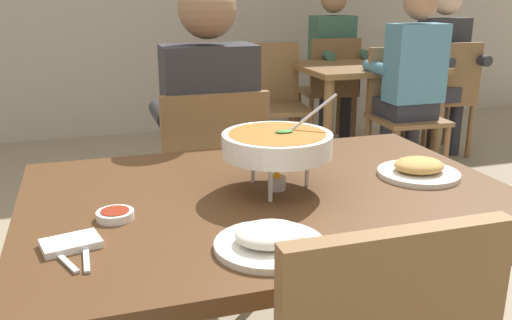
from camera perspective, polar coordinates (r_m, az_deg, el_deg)
dining_table_main at (r=1.53m, az=1.70°, el=-6.93°), size 1.32×0.95×0.74m
chair_diner_main at (r=2.26m, az=-4.67°, el=-2.40°), size 0.44×0.44×0.90m
diner_main at (r=2.23m, az=-5.01°, el=3.61°), size 0.40×0.45×1.31m
curry_bowl at (r=1.48m, az=2.22°, el=1.62°), size 0.33×0.30×0.26m
rice_plate at (r=1.18m, az=1.46°, el=-8.30°), size 0.24×0.24×0.06m
appetizer_plate at (r=1.69m, az=16.57°, el=-0.95°), size 0.24×0.24×0.06m
sauce_dish at (r=1.37m, az=-14.45°, el=-5.52°), size 0.09×0.09×0.02m
napkin_folded at (r=1.25m, az=-18.70°, el=-8.22°), size 0.14×0.11×0.02m
fork_utensil at (r=1.21m, az=-19.65°, el=-9.45°), size 0.08×0.16×0.01m
spoon_utensil at (r=1.21m, az=-17.26°, el=-9.26°), size 0.01×0.17×0.01m
dining_table_far at (r=4.27m, az=11.12°, el=7.98°), size 1.00×0.80×0.74m
chair_bg_left at (r=4.56m, az=19.08°, el=6.68°), size 0.50×0.50×0.90m
chair_bg_middle at (r=3.91m, az=14.90°, el=5.46°), size 0.46×0.46×0.90m
chair_bg_right at (r=4.71m, az=7.73°, el=7.78°), size 0.48×0.48×0.90m
chair_bg_corner at (r=4.12m, az=1.99°, el=6.58°), size 0.47×0.47×0.90m
patron_bg_left at (r=4.58m, az=19.02°, el=9.73°), size 0.40×0.45×1.31m
patron_bg_middle at (r=3.77m, az=15.87°, el=8.61°), size 0.40×0.45×1.31m
patron_bg_right at (r=4.79m, az=8.08°, el=10.76°), size 0.40×0.45×1.31m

